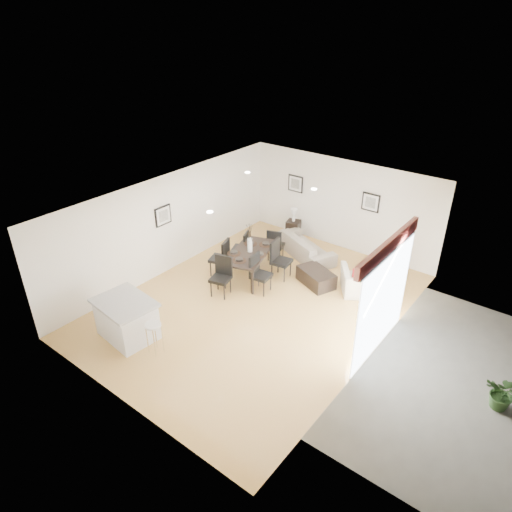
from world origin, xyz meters
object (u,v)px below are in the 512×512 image
Objects in this scene: dining_chair_wnear at (222,256)px; dining_chair_efar at (278,257)px; dining_table at (250,254)px; dining_chair_enear at (258,271)px; dining_chair_head at (222,273)px; dining_chair_foot at (275,243)px; armchair at (363,282)px; side_table at (293,229)px; bar_stool at (153,328)px; sofa at (306,246)px; kitchen_island at (127,319)px; dining_chair_wfar at (243,246)px; coffee_table at (316,277)px.

dining_chair_efar is at bearing 104.96° from dining_chair_wnear.
dining_chair_enear reaches higher than dining_table.
dining_chair_head is 2.21m from dining_chair_foot.
armchair is at bearing 94.07° from dining_chair_wnear.
dining_chair_enear reaches higher than dining_chair_foot.
armchair is at bearing 160.60° from dining_chair_foot.
dining_chair_enear is at bearing 29.82° from dining_chair_head.
bar_stool reaches higher than side_table.
armchair is (2.24, -0.84, 0.05)m from sofa.
dining_chair_enear is 3.42m from kitchen_island.
dining_chair_wfar is 0.96× the size of dining_chair_foot.
dining_table reaches higher than bar_stool.
sofa is 2.14× the size of dining_chair_foot.
coffee_table is 1.38× the size of bar_stool.
dining_chair_wnear is at bearing 87.40° from sofa.
dining_chair_wnear is 1.03× the size of coffee_table.
bar_stool is (-0.17, -5.58, 0.33)m from sofa.
dining_chair_foot is (0.03, 1.11, -0.13)m from dining_table.
dining_table is at bearing 31.50° from dining_chair_wfar.
coffee_table is at bearing 74.38° from dining_chair_wfar.
dining_table is 2.12× the size of dining_chair_wfar.
dining_chair_wnear is 1.94× the size of side_table.
dining_chair_foot is (0.66, 0.63, 0.02)m from dining_chair_wfar.
coffee_table is 0.72× the size of kitchen_island.
dining_table is (-2.80, -1.06, 0.32)m from armchair.
dining_table is 3.70m from bar_stool.
dining_chair_wnear is 1.42× the size of bar_stool.
kitchen_island is at bearing 65.21° from dining_chair_foot.
sofa is 1.50m from dining_chair_efar.
dining_chair_wnear is 1.01× the size of dining_chair_enear.
sofa is 1.94× the size of dining_chair_efar.
dining_table is 3.68× the size of side_table.
dining_chair_enear is 1.41× the size of bar_stool.
dining_chair_wnear is (-1.19, -2.31, 0.28)m from sofa.
dining_chair_head is 1.07× the size of dining_chair_foot.
coffee_table is 4.59m from bar_stool.
dining_chair_wnear is at bearing -93.60° from side_table.
armchair is 1.04× the size of dining_chair_head.
dining_table is at bearing 73.73° from dining_chair_head.
dining_chair_wfar reaches higher than coffee_table.
bar_stool is at bearing 5.83° from kitchen_island.
dining_chair_wnear reaches higher than kitchen_island.
dining_chair_wfar is at bearing 125.85° from dining_table.
kitchen_island is at bearing 103.71° from sofa.
dining_table is 0.76m from dining_chair_efar.
dining_chair_wnear reaches higher than dining_table.
dining_table is 0.76m from dining_chair_wnear.
dining_table reaches higher than armchair.
sofa is 3.07m from dining_chair_head.
dining_chair_wfar is at bearing 74.52° from sofa.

